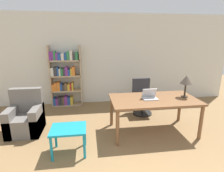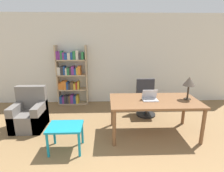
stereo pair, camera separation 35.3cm
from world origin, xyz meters
name	(u,v)px [view 1 (the left image)]	position (x,y,z in m)	size (l,w,h in m)	color
wall_back	(107,60)	(0.00, 4.53, 1.35)	(8.00, 0.06, 2.70)	silver
desk	(154,102)	(0.77, 2.47, 0.67)	(1.80, 0.95, 0.76)	brown
laptop	(150,96)	(0.68, 2.47, 0.81)	(0.31, 0.21, 0.21)	#B2B2B7
table_lamp	(186,80)	(1.46, 2.49, 1.12)	(0.24, 0.24, 0.47)	#2D2319
office_chair	(142,98)	(0.84, 3.47, 0.44)	(0.50, 0.50, 0.94)	black
side_table_blue	(69,132)	(-0.95, 1.96, 0.40)	(0.60, 0.47, 0.48)	teal
armchair	(26,119)	(-1.94, 2.84, 0.30)	(0.66, 0.66, 0.93)	#66605B
bookshelf	(64,78)	(-1.28, 4.34, 0.84)	(0.90, 0.28, 1.80)	tan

